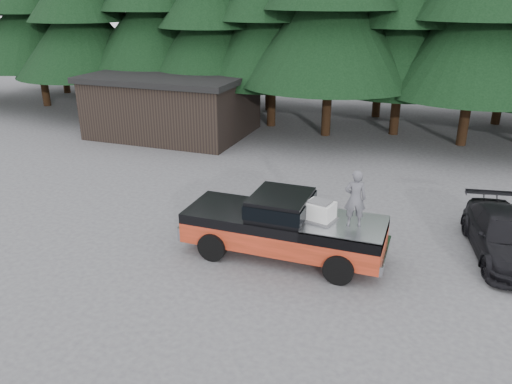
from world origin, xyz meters
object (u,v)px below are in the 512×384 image
(man_on_bed, at_px, (355,199))
(utility_building, at_px, (173,103))
(pickup_truck, at_px, (283,235))
(parked_car, at_px, (505,236))
(air_compressor, at_px, (320,212))

(man_on_bed, height_order, utility_building, utility_building)
(man_on_bed, xyz_separation_m, utility_building, (-11.87, 11.42, -0.47))
(pickup_truck, relative_size, man_on_bed, 3.73)
(utility_building, bearing_deg, parked_car, -29.80)
(air_compressor, height_order, parked_car, air_compressor)
(pickup_truck, height_order, air_compressor, air_compressor)
(parked_car, bearing_deg, pickup_truck, -170.21)
(parked_car, bearing_deg, utility_building, 140.28)
(pickup_truck, height_order, man_on_bed, man_on_bed)
(pickup_truck, xyz_separation_m, air_compressor, (1.06, -0.05, 0.92))
(pickup_truck, xyz_separation_m, utility_building, (-9.87, 11.35, 1.00))
(air_compressor, xyz_separation_m, parked_car, (5.06, 2.24, -0.94))
(man_on_bed, bearing_deg, air_compressor, -16.17)
(pickup_truck, distance_m, utility_building, 15.07)
(man_on_bed, relative_size, utility_building, 0.19)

